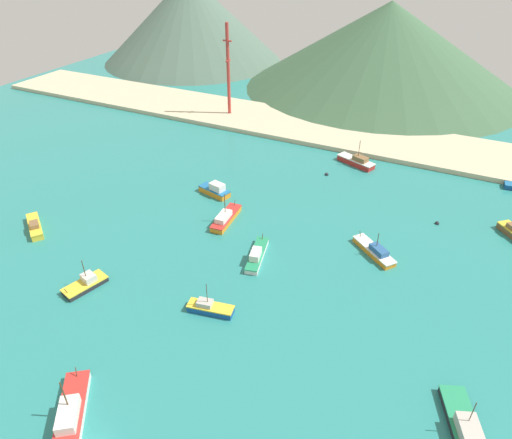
{
  "coord_description": "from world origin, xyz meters",
  "views": [
    {
      "loc": [
        29.53,
        -17.58,
        50.75
      ],
      "look_at": [
        -3.22,
        48.7,
        2.14
      ],
      "focal_mm": 31.73,
      "sensor_mm": 36.0,
      "label": 1
    }
  ],
  "objects_px": {
    "fishing_boat_13": "(210,308)",
    "fishing_boat_14": "(86,284)",
    "fishing_boat_2": "(257,255)",
    "fishing_boat_6": "(35,226)",
    "fishing_boat_8": "(215,190)",
    "buoy_1": "(437,223)",
    "fishing_boat_7": "(357,161)",
    "radio_tower": "(228,71)",
    "fishing_boat_12": "(226,218)",
    "fishing_boat_9": "(375,251)",
    "fishing_boat_5": "(465,427)",
    "buoy_0": "(327,174)",
    "fishing_boat_10": "(71,412)"
  },
  "relations": [
    {
      "from": "fishing_boat_2",
      "to": "fishing_boat_6",
      "type": "distance_m",
      "value": 44.64
    },
    {
      "from": "fishing_boat_9",
      "to": "buoy_0",
      "type": "distance_m",
      "value": 31.47
    },
    {
      "from": "fishing_boat_8",
      "to": "fishing_boat_10",
      "type": "height_order",
      "value": "fishing_boat_10"
    },
    {
      "from": "fishing_boat_8",
      "to": "buoy_0",
      "type": "relative_size",
      "value": 8.72
    },
    {
      "from": "fishing_boat_6",
      "to": "fishing_boat_10",
      "type": "relative_size",
      "value": 0.81
    },
    {
      "from": "fishing_boat_9",
      "to": "buoy_1",
      "type": "relative_size",
      "value": 10.87
    },
    {
      "from": "fishing_boat_2",
      "to": "radio_tower",
      "type": "height_order",
      "value": "radio_tower"
    },
    {
      "from": "fishing_boat_13",
      "to": "radio_tower",
      "type": "bearing_deg",
      "value": 117.0
    },
    {
      "from": "fishing_boat_5",
      "to": "fishing_boat_8",
      "type": "height_order",
      "value": "fishing_boat_5"
    },
    {
      "from": "fishing_boat_10",
      "to": "fishing_boat_2",
      "type": "bearing_deg",
      "value": 80.4
    },
    {
      "from": "fishing_boat_7",
      "to": "radio_tower",
      "type": "relative_size",
      "value": 0.37
    },
    {
      "from": "fishing_boat_9",
      "to": "buoy_0",
      "type": "relative_size",
      "value": 10.24
    },
    {
      "from": "fishing_boat_14",
      "to": "radio_tower",
      "type": "bearing_deg",
      "value": 102.09
    },
    {
      "from": "fishing_boat_7",
      "to": "buoy_0",
      "type": "height_order",
      "value": "fishing_boat_7"
    },
    {
      "from": "buoy_0",
      "to": "buoy_1",
      "type": "bearing_deg",
      "value": -20.98
    },
    {
      "from": "fishing_boat_13",
      "to": "fishing_boat_14",
      "type": "bearing_deg",
      "value": -168.72
    },
    {
      "from": "fishing_boat_5",
      "to": "buoy_1",
      "type": "bearing_deg",
      "value": 101.47
    },
    {
      "from": "fishing_boat_6",
      "to": "buoy_1",
      "type": "xyz_separation_m",
      "value": [
        70.84,
        37.32,
        -0.67
      ]
    },
    {
      "from": "fishing_boat_2",
      "to": "fishing_boat_8",
      "type": "xyz_separation_m",
      "value": [
        -18.47,
        16.6,
        0.31
      ]
    },
    {
      "from": "fishing_boat_2",
      "to": "fishing_boat_7",
      "type": "bearing_deg",
      "value": 82.9
    },
    {
      "from": "fishing_boat_2",
      "to": "buoy_1",
      "type": "relative_size",
      "value": 12.17
    },
    {
      "from": "fishing_boat_6",
      "to": "fishing_boat_9",
      "type": "relative_size",
      "value": 0.93
    },
    {
      "from": "buoy_1",
      "to": "fishing_boat_7",
      "type": "bearing_deg",
      "value": 139.37
    },
    {
      "from": "fishing_boat_12",
      "to": "buoy_1",
      "type": "height_order",
      "value": "fishing_boat_12"
    },
    {
      "from": "fishing_boat_2",
      "to": "fishing_boat_9",
      "type": "distance_m",
      "value": 21.54
    },
    {
      "from": "fishing_boat_8",
      "to": "fishing_boat_12",
      "type": "relative_size",
      "value": 0.77
    },
    {
      "from": "fishing_boat_8",
      "to": "fishing_boat_5",
      "type": "bearing_deg",
      "value": -32.71
    },
    {
      "from": "fishing_boat_2",
      "to": "fishing_boat_8",
      "type": "bearing_deg",
      "value": 138.07
    },
    {
      "from": "fishing_boat_14",
      "to": "buoy_1",
      "type": "xyz_separation_m",
      "value": [
        49.69,
        45.61,
        -0.57
      ]
    },
    {
      "from": "fishing_boat_10",
      "to": "fishing_boat_8",
      "type": "bearing_deg",
      "value": 102.4
    },
    {
      "from": "fishing_boat_9",
      "to": "fishing_boat_12",
      "type": "distance_m",
      "value": 29.84
    },
    {
      "from": "fishing_boat_12",
      "to": "radio_tower",
      "type": "xyz_separation_m",
      "value": [
        -28.18,
        52.32,
        13.15
      ]
    },
    {
      "from": "fishing_boat_5",
      "to": "buoy_0",
      "type": "height_order",
      "value": "fishing_boat_5"
    },
    {
      "from": "fishing_boat_10",
      "to": "buoy_0",
      "type": "height_order",
      "value": "fishing_boat_10"
    },
    {
      "from": "fishing_boat_9",
      "to": "fishing_boat_13",
      "type": "bearing_deg",
      "value": -126.95
    },
    {
      "from": "fishing_boat_8",
      "to": "fishing_boat_6",
      "type": "bearing_deg",
      "value": -131.77
    },
    {
      "from": "fishing_boat_5",
      "to": "fishing_boat_12",
      "type": "relative_size",
      "value": 1.08
    },
    {
      "from": "fishing_boat_8",
      "to": "fishing_boat_13",
      "type": "xyz_separation_m",
      "value": [
        17.79,
        -31.74,
        -0.36
      ]
    },
    {
      "from": "fishing_boat_8",
      "to": "fishing_boat_2",
      "type": "bearing_deg",
      "value": -41.93
    },
    {
      "from": "fishing_boat_5",
      "to": "fishing_boat_12",
      "type": "bearing_deg",
      "value": 150.56
    },
    {
      "from": "fishing_boat_2",
      "to": "fishing_boat_5",
      "type": "height_order",
      "value": "fishing_boat_5"
    },
    {
      "from": "fishing_boat_10",
      "to": "fishing_boat_13",
      "type": "height_order",
      "value": "fishing_boat_10"
    },
    {
      "from": "fishing_boat_10",
      "to": "radio_tower",
      "type": "bearing_deg",
      "value": 108.38
    },
    {
      "from": "fishing_boat_5",
      "to": "fishing_boat_8",
      "type": "xyz_separation_m",
      "value": [
        -55.22,
        35.47,
        0.24
      ]
    },
    {
      "from": "fishing_boat_6",
      "to": "fishing_boat_8",
      "type": "bearing_deg",
      "value": 48.23
    },
    {
      "from": "fishing_boat_14",
      "to": "fishing_boat_9",
      "type": "bearing_deg",
      "value": 36.38
    },
    {
      "from": "buoy_0",
      "to": "radio_tower",
      "type": "xyz_separation_m",
      "value": [
        -39.95,
        23.92,
        13.88
      ]
    },
    {
      "from": "fishing_boat_13",
      "to": "buoy_0",
      "type": "relative_size",
      "value": 8.36
    },
    {
      "from": "fishing_boat_6",
      "to": "fishing_boat_14",
      "type": "relative_size",
      "value": 1.12
    },
    {
      "from": "fishing_boat_12",
      "to": "buoy_1",
      "type": "distance_m",
      "value": 42.66
    }
  ]
}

